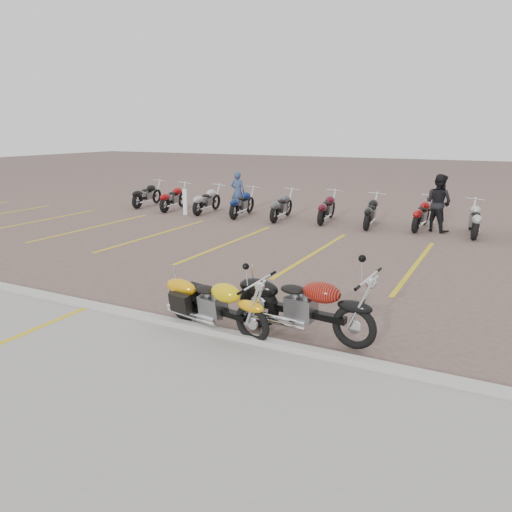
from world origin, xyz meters
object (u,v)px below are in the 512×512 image
(flame_cruiser, at_px, (301,308))
(person_a, at_px, (238,192))
(yellow_cruiser, at_px, (215,305))
(person_b, at_px, (438,203))
(bollard, at_px, (185,202))

(flame_cruiser, xyz_separation_m, person_a, (-7.00, 10.43, 0.32))
(yellow_cruiser, distance_m, person_a, 12.21)
(yellow_cruiser, distance_m, person_b, 10.73)
(flame_cruiser, distance_m, person_a, 12.57)
(yellow_cruiser, xyz_separation_m, person_a, (-5.62, 10.84, 0.37))
(yellow_cruiser, height_order, person_b, person_b)
(flame_cruiser, bearing_deg, yellow_cruiser, -157.88)
(person_a, distance_m, person_b, 7.73)
(person_b, bearing_deg, flame_cruiser, 112.57)
(yellow_cruiser, bearing_deg, bollard, 138.61)
(flame_cruiser, relative_size, person_b, 1.31)
(person_a, bearing_deg, flame_cruiser, 121.00)
(person_a, distance_m, bollard, 2.15)
(person_a, bearing_deg, bollard, 38.05)
(person_b, bearing_deg, person_a, 24.26)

